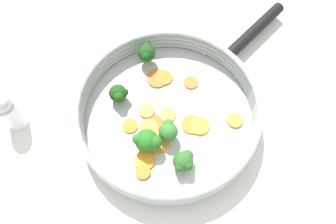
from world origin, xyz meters
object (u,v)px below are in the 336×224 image
carrot_slice_11 (143,172)px  carrot_slice_1 (154,124)px  carrot_slice_7 (235,120)px  carrot_slice_12 (144,161)px  broccoli_floret_2 (147,141)px  salt_shaker (9,111)px  carrot_slice_0 (157,78)px  broccoli_floret_0 (184,161)px  broccoli_floret_1 (119,94)px  carrot_slice_2 (199,126)px  carrot_slice_6 (149,128)px  broccoli_floret_4 (146,53)px  broccoli_floret_3 (168,130)px  carrot_slice_8 (170,116)px  carrot_slice_13 (158,143)px  skillet (168,117)px  carrot_slice_4 (130,126)px  carrot_slice_9 (164,78)px  carrot_slice_5 (192,125)px  carrot_slice_3 (147,111)px  carrot_slice_10 (191,83)px

carrot_slice_11 → carrot_slice_1: bearing=143.6°
carrot_slice_7 → carrot_slice_12: 0.20m
broccoli_floret_2 → salt_shaker: salt_shaker is taller
carrot_slice_0 → broccoli_floret_0: broccoli_floret_0 is taller
broccoli_floret_2 → broccoli_floret_1: bearing=-174.5°
carrot_slice_2 → carrot_slice_6: bearing=-112.5°
carrot_slice_11 → broccoli_floret_4: 0.26m
carrot_slice_0 → broccoli_floret_3: size_ratio=1.00×
carrot_slice_8 → carrot_slice_6: bearing=-82.0°
carrot_slice_13 → carrot_slice_11: bearing=-49.4°
broccoli_floret_2 → carrot_slice_6: bearing=155.0°
carrot_slice_0 → carrot_slice_13: size_ratio=1.01×
carrot_slice_0 → carrot_slice_6: same height
skillet → carrot_slice_4: carrot_slice_4 is taller
carrot_slice_9 → broccoli_floret_0: bearing=-14.6°
carrot_slice_5 → carrot_slice_8: 0.05m
carrot_slice_5 → broccoli_floret_4: bearing=-173.8°
salt_shaker → broccoli_floret_4: bearing=92.8°
carrot_slice_13 → broccoli_floret_1: broccoli_floret_1 is taller
carrot_slice_8 → salt_shaker: bearing=-114.1°
carrot_slice_0 → carrot_slice_6: size_ratio=1.21×
carrot_slice_2 → skillet: bearing=-136.7°
carrot_slice_13 → broccoli_floret_4: bearing=162.3°
skillet → carrot_slice_5: size_ratio=8.57×
broccoli_floret_4 → carrot_slice_9: bearing=16.0°
broccoli_floret_4 → salt_shaker: size_ratio=0.50×
carrot_slice_3 → carrot_slice_12: 0.11m
carrot_slice_10 → salt_shaker: salt_shaker is taller
carrot_slice_3 → carrot_slice_10: bearing=101.1°
carrot_slice_5 → carrot_slice_12: size_ratio=1.05×
carrot_slice_4 → carrot_slice_11: size_ratio=1.12×
carrot_slice_9 → broccoli_floret_3: size_ratio=0.76×
carrot_slice_9 → broccoli_floret_2: size_ratio=0.69×
carrot_slice_9 → broccoli_floret_3: broccoli_floret_3 is taller
carrot_slice_3 → broccoli_floret_3: 0.08m
carrot_slice_5 → salt_shaker: 0.36m
carrot_slice_7 → carrot_slice_13: (-0.02, -0.16, -0.00)m
carrot_slice_6 → carrot_slice_9: bearing=140.1°
carrot_slice_11 → broccoli_floret_2: (-0.04, 0.03, 0.03)m
carrot_slice_2 → broccoli_floret_1: (-0.13, -0.12, 0.02)m
carrot_slice_11 → broccoli_floret_1: (-0.17, 0.02, 0.02)m
carrot_slice_13 → broccoli_floret_3: (-0.00, 0.03, 0.03)m
carrot_slice_4 → broccoli_floret_3: (0.05, 0.06, 0.03)m
carrot_slice_7 → carrot_slice_11: (0.02, -0.21, 0.00)m
carrot_slice_3 → carrot_slice_8: size_ratio=1.00×
carrot_slice_9 → broccoli_floret_1: size_ratio=0.83×
carrot_slice_4 → broccoli_floret_0: 0.14m
carrot_slice_0 → carrot_slice_4: (0.08, -0.10, -0.00)m
broccoli_floret_0 → carrot_slice_3: bearing=-172.9°
carrot_slice_6 → carrot_slice_8: carrot_slice_6 is taller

